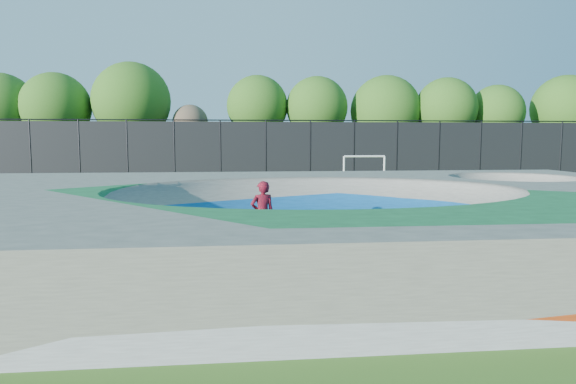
% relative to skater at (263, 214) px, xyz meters
% --- Properties ---
extents(ground, '(120.00, 120.00, 0.00)m').
position_rel_skater_xyz_m(ground, '(1.43, 0.16, -0.86)').
color(ground, '#39631B').
rests_on(ground, ground).
extents(skate_deck, '(22.00, 14.00, 1.50)m').
position_rel_skater_xyz_m(skate_deck, '(1.43, 0.16, -0.11)').
color(skate_deck, gray).
rests_on(skate_deck, ground).
extents(skater, '(0.71, 0.55, 1.73)m').
position_rel_skater_xyz_m(skater, '(0.00, 0.00, 0.00)').
color(skater, red).
rests_on(skater, ground).
extents(skateboard, '(0.80, 0.33, 0.05)m').
position_rel_skater_xyz_m(skateboard, '(0.00, 0.00, -0.84)').
color(skateboard, black).
rests_on(skateboard, ground).
extents(soccer_goal, '(2.67, 0.12, 1.76)m').
position_rel_skater_xyz_m(soccer_goal, '(7.32, 17.94, 0.35)').
color(soccer_goal, silver).
rests_on(soccer_goal, ground).
extents(fence, '(48.09, 0.09, 4.04)m').
position_rel_skater_xyz_m(fence, '(1.43, 21.16, 1.23)').
color(fence, black).
rests_on(fence, ground).
extents(treeline, '(52.90, 6.61, 8.34)m').
position_rel_skater_xyz_m(treeline, '(2.21, 26.28, 4.21)').
color(treeline, '#483624').
rests_on(treeline, ground).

